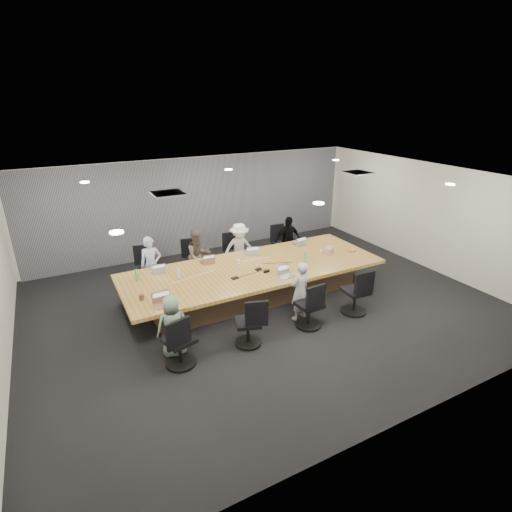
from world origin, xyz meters
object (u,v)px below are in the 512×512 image
laptop_0 (157,271)px  canvas_bag (329,250)px  chair_7 (355,294)px  person_2 (239,249)px  chair_0 (149,270)px  laptop_6 (286,276)px  stapler (267,271)px  laptop_4 (163,305)px  chair_6 (309,308)px  person_6 (300,291)px  bottle_clear (178,274)px  person_1 (198,256)px  chair_4 (179,344)px  person_3 (288,240)px  conference_table (254,280)px  snack_packet (352,250)px  person_4 (173,326)px  chair_3 (281,246)px  chair_1 (194,263)px  chair_2 (234,255)px  laptop_3 (299,244)px  chair_5 (248,326)px  laptop_1 (206,262)px  bottle_green_left (137,275)px  bottle_green_right (305,257)px  person_0 (151,265)px  mug_brown (142,297)px

laptop_0 → canvas_bag: (4.12, -0.88, 0.06)m
chair_7 → person_2: 3.32m
chair_0 → laptop_6: size_ratio=2.64×
stapler → chair_7: bearing=-47.2°
chair_7 → laptop_4: (-3.91, 0.90, 0.32)m
stapler → chair_6: bearing=-84.1°
person_6 → bottle_clear: 2.63m
chair_6 → laptop_4: (-2.71, 0.90, 0.34)m
chair_0 → person_2: size_ratio=0.59×
person_1 → person_2: size_ratio=1.00×
chair_4 → laptop_4: chair_4 is taller
chair_6 → laptop_4: chair_6 is taller
person_6 → person_3: bearing=-127.1°
laptop_6 → conference_table: bearing=108.1°
laptop_0 → snack_packet: size_ratio=1.53×
chair_0 → person_3: size_ratio=0.60×
person_4 → chair_3: bearing=-141.5°
chair_1 → chair_6: (1.23, -3.40, 0.03)m
conference_table → chair_6: chair_6 is taller
person_6 → laptop_0: bearing=-51.6°
chair_0 → chair_2: (2.31, 0.00, -0.04)m
laptop_3 → person_1: bearing=-18.0°
chair_7 → bottle_clear: (-3.29, 1.94, 0.41)m
laptop_6 → chair_5: bearing=-153.7°
laptop_1 → snack_packet: bearing=167.6°
chair_3 → laptop_0: bearing=16.2°
chair_0 → chair_5: chair_0 is taller
laptop_1 → laptop_3: (2.62, 0.00, 0.00)m
person_1 → laptop_3: 2.68m
person_1 → laptop_6: 2.48m
chair_5 → bottle_clear: size_ratio=3.87×
chair_4 → stapler: bearing=12.2°
bottle_green_left → canvas_bag: (4.61, -0.62, -0.05)m
person_6 → bottle_green_right: (0.85, 1.06, 0.23)m
chair_0 → chair_3: 3.80m
chair_0 → conference_table: bearing=155.1°
bottle_green_right → stapler: 1.13m
chair_1 → laptop_1: (0.00, -0.90, 0.37)m
person_2 → laptop_4: size_ratio=3.89×
person_3 → person_0: bearing=-179.1°
chair_5 → chair_6: 1.38m
chair_7 → person_2: (-1.29, 3.05, 0.25)m
canvas_bag → bottle_clear: bearing=175.2°
conference_table → person_2: 1.41m
bottle_green_left → mug_brown: bottle_green_left is taller
person_3 → person_6: bearing=-116.4°
canvas_bag → chair_1: bearing=148.8°
chair_4 → stapler: size_ratio=5.64×
person_3 → bottle_green_right: (-0.54, -1.64, 0.19)m
chair_4 → canvas_bag: 4.73m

